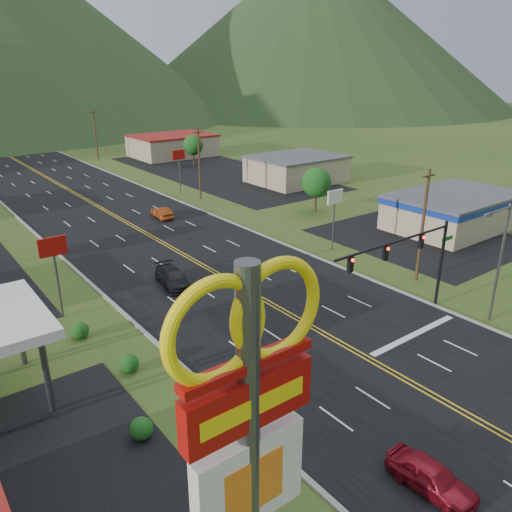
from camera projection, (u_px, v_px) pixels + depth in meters
pylon_sign at (249, 439)px, 12.30m from camera, size 4.32×0.60×14.00m
traffic_signal at (412, 253)px, 35.93m from camera, size 13.10×0.43×7.00m
streetlight_east at (499, 256)px, 35.67m from camera, size 3.28×0.25×9.00m
building_east_near at (454, 209)px, 58.52m from camera, size 15.40×10.40×4.10m
building_east_mid at (297, 169)px, 82.00m from camera, size 14.40×11.40×4.30m
building_east_far at (173, 145)px, 105.72m from camera, size 16.40×12.40×4.50m
pole_sign_west_a at (54, 255)px, 36.33m from camera, size 2.00×0.18×6.40m
pole_sign_east_a at (335, 203)px, 50.13m from camera, size 2.00×0.18×6.40m
pole_sign_east_b at (179, 159)px, 73.93m from camera, size 2.00×0.18×6.40m
tree_east_a at (316, 182)px, 64.57m from camera, size 3.84×3.84×5.82m
tree_east_b at (193, 145)px, 95.09m from camera, size 3.84×3.84×5.82m
utility_pole_a at (423, 225)px, 42.95m from camera, size 1.60×0.28×10.00m
utility_pole_b at (199, 163)px, 70.47m from camera, size 1.60×0.28×10.00m
utility_pole_c at (96, 135)px, 100.21m from camera, size 1.60×0.28×10.00m
utility_pole_d at (40, 119)px, 129.95m from camera, size 1.60×0.28×10.00m
mountain_ne at (312, 26)px, 226.04m from camera, size 180.00×180.00×70.00m
car_red_near at (431, 478)px, 22.27m from camera, size 1.85×4.25×1.42m
car_dark_mid at (172, 278)px, 43.27m from camera, size 2.90×5.35×1.47m
car_red_far at (162, 213)px, 62.67m from camera, size 1.78×4.27×1.37m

